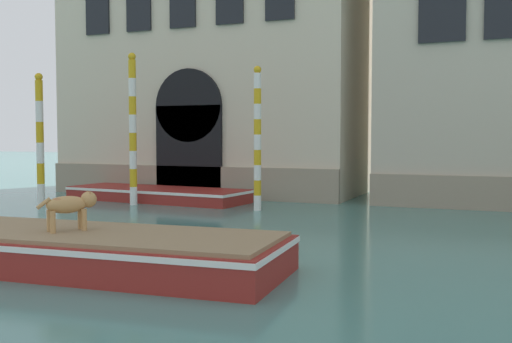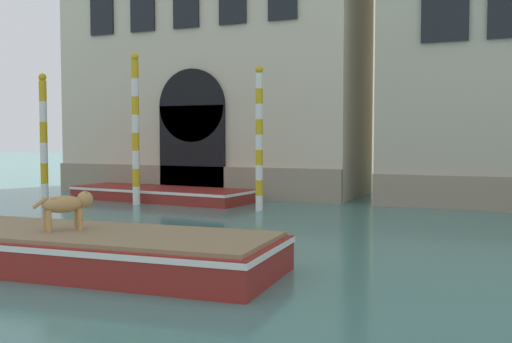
% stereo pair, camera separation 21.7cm
% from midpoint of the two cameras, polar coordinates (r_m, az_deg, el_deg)
% --- Properties ---
extents(boat_foreground, '(6.26, 2.51, 0.57)m').
position_cam_midpoint_polar(boat_foreground, '(9.36, -15.88, -7.02)').
color(boat_foreground, maroon).
rests_on(boat_foreground, ground_plane).
extents(dog_on_deck, '(0.58, 0.78, 0.59)m').
position_cam_midpoint_polar(dog_on_deck, '(9.33, -16.90, -3.04)').
color(dog_on_deck, tan).
rests_on(dog_on_deck, boat_foreground).
extents(boat_moored_near_palazzo, '(5.92, 2.31, 0.40)m').
position_cam_midpoint_polar(boat_moored_near_palazzo, '(18.57, -8.80, -2.10)').
color(boat_moored_near_palazzo, maroon).
rests_on(boat_moored_near_palazzo, ground_plane).
extents(mooring_pole_0, '(0.20, 0.20, 3.82)m').
position_cam_midpoint_polar(mooring_pole_0, '(15.82, 0.70, 3.21)').
color(mooring_pole_0, white).
rests_on(mooring_pole_0, ground_plane).
extents(mooring_pole_3, '(0.22, 0.22, 4.35)m').
position_cam_midpoint_polar(mooring_pole_3, '(17.54, -11.05, 4.03)').
color(mooring_pole_3, white).
rests_on(mooring_pole_3, ground_plane).
extents(mooring_pole_5, '(0.22, 0.22, 3.78)m').
position_cam_midpoint_polar(mooring_pole_5, '(18.38, -19.25, 2.99)').
color(mooring_pole_5, white).
rests_on(mooring_pole_5, ground_plane).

